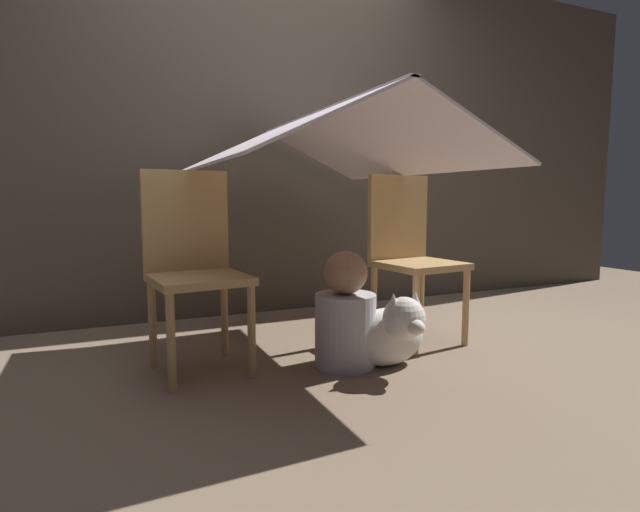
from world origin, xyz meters
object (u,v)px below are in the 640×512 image
at_px(chair_left, 194,261).
at_px(dog, 391,332).
at_px(person_front, 345,317).
at_px(chair_right, 410,251).

bearing_deg(chair_left, dog, -30.63).
height_order(person_front, dog, person_front).
xyz_separation_m(chair_right, dog, (-0.36, -0.38, -0.33)).
relative_size(chair_left, person_front, 1.68).
bearing_deg(person_front, chair_right, 26.33).
height_order(chair_left, person_front, chair_left).
height_order(chair_left, dog, chair_left).
relative_size(chair_left, chair_right, 1.00).
bearing_deg(chair_right, chair_left, 173.54).
relative_size(chair_right, dog, 2.38).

